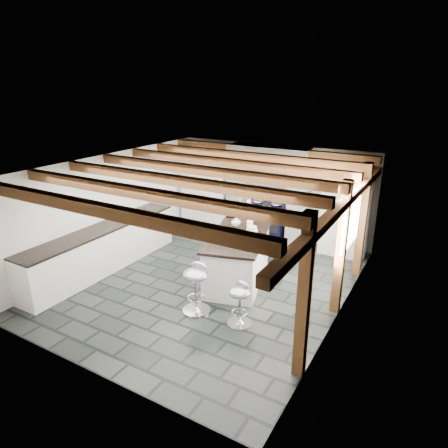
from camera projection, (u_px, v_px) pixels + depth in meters
The scene contains 6 objects.
ground at pixel (209, 282), 7.86m from camera, with size 6.00×6.00×0.00m, color black.
room_shell at pixel (219, 207), 8.94m from camera, with size 6.00×6.03×6.00m.
range_cooker at pixel (266, 221), 9.89m from camera, with size 1.00×0.63×0.99m.
kitchen_island at pixel (238, 258), 7.74m from camera, with size 1.49×2.14×1.28m.
bar_stool_near at pixel (240, 299), 6.34m from camera, with size 0.44×0.44×0.74m.
bar_stool_far at pixel (196, 282), 6.68m from camera, with size 0.48×0.48×0.89m.
Camera 1 is at (3.76, -5.93, 3.72)m, focal length 32.00 mm.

